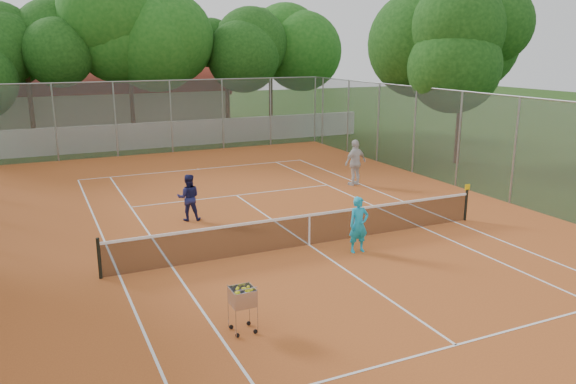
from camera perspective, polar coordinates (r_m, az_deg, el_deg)
name	(u,v)px	position (r m, az deg, el deg)	size (l,w,h in m)	color
ground	(309,246)	(16.76, 2.16, -5.47)	(120.00, 120.00, 0.00)	#19350E
court_pad	(309,245)	(16.75, 2.16, -5.44)	(18.00, 34.00, 0.02)	#B65723
court_lines	(309,245)	(16.75, 2.16, -5.40)	(10.98, 23.78, 0.01)	white
tennis_net	(309,229)	(16.59, 2.18, -3.81)	(11.88, 0.10, 0.98)	black
perimeter_fence	(310,180)	(16.19, 2.23, 1.20)	(18.00, 34.00, 4.00)	slate
boundary_wall	(164,134)	(34.17, -12.46, 5.73)	(26.00, 0.30, 1.50)	silver
clubhouse	(105,98)	(43.49, -18.10, 9.08)	(16.40, 9.00, 4.40)	beige
tropical_trees	(150,60)	(36.75, -13.87, 12.90)	(29.00, 19.00, 10.00)	#10370D
player_near	(359,225)	(16.08, 7.19, -3.31)	(0.59, 0.39, 1.62)	#18A1CC
player_far_left	(189,197)	(19.19, -10.06, -0.55)	(0.77, 0.60, 1.59)	#1B1E51
player_far_right	(355,162)	(23.98, 6.86, 2.99)	(1.15, 0.48, 1.96)	silver
ball_hopper	(243,308)	(11.72, -4.62, -11.68)	(0.51, 0.51, 1.06)	#ADACB3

